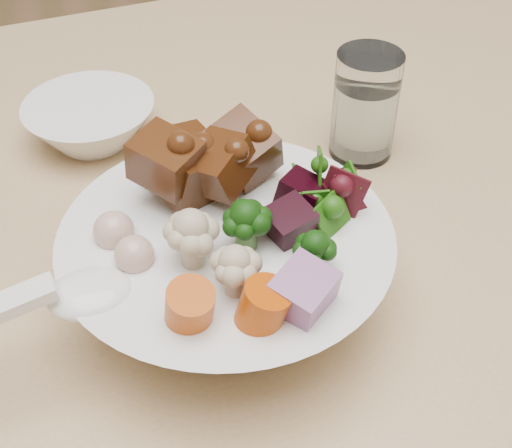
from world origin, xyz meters
The scene contains 6 objects.
dining_table centered at (0.13, 0.14, 0.67)m, with size 1.69×1.09×0.75m.
chair_far centered at (0.21, 0.87, 0.53)m, with size 0.48×0.48×0.94m.
food_bowl centered at (-0.07, 0.01, 0.79)m, with size 0.25×0.25×0.13m.
soup_spoon centered at (-0.19, -0.03, 0.82)m, with size 0.17×0.06×0.03m.
water_glass centered at (0.10, 0.17, 0.80)m, with size 0.06×0.06×0.11m.
side_bowl centered at (-0.15, 0.26, 0.77)m, with size 0.13×0.13×0.04m, color white, non-canonical shape.
Camera 1 is at (-0.14, -0.36, 1.17)m, focal length 50.00 mm.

